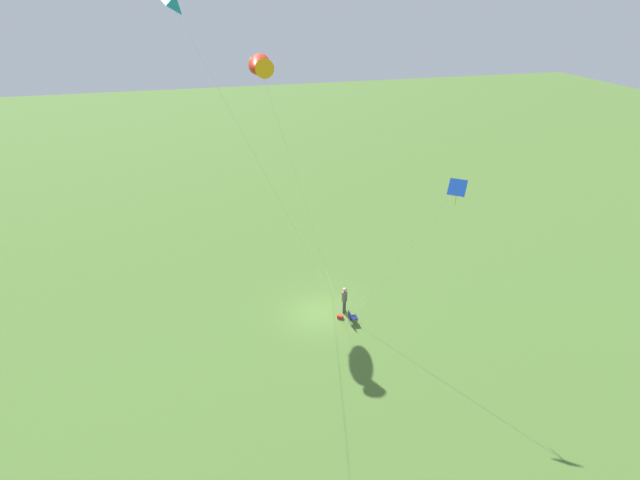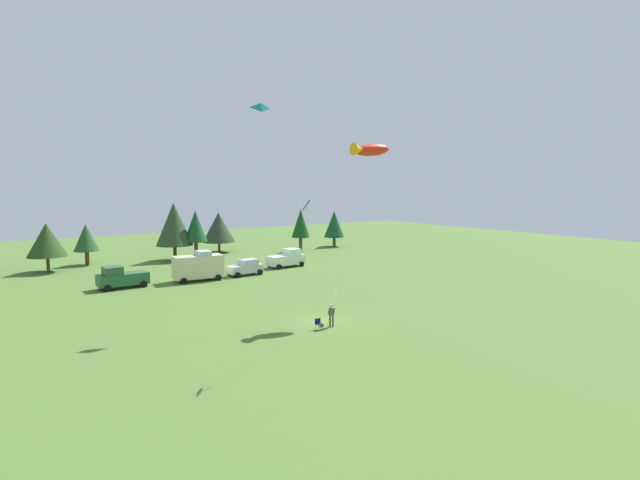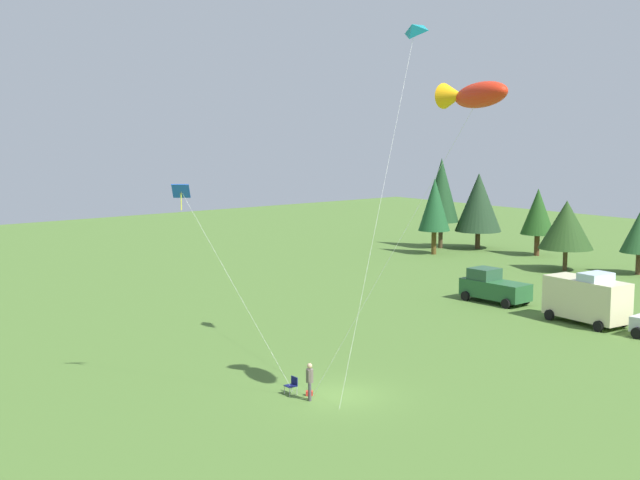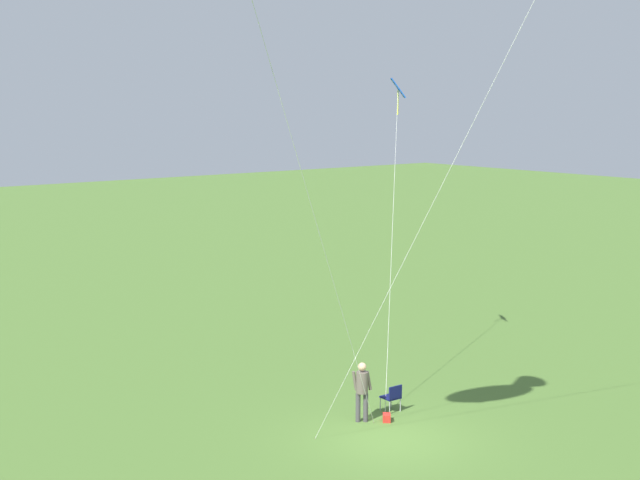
% 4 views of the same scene
% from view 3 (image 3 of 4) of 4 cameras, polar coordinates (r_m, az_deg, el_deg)
% --- Properties ---
extents(ground_plane, '(160.00, 160.00, 0.00)m').
position_cam_3_polar(ground_plane, '(42.12, 1.19, -9.92)').
color(ground_plane, '#4A6E2D').
extents(person_kite_flyer, '(0.54, 0.49, 1.74)m').
position_cam_3_polar(person_kite_flyer, '(41.14, -0.67, -8.86)').
color(person_kite_flyer, '#464347').
rests_on(person_kite_flyer, ground).
extents(folding_chair, '(0.49, 0.49, 0.82)m').
position_cam_3_polar(folding_chair, '(42.19, -1.79, -9.20)').
color(folding_chair, '#10154C').
rests_on(folding_chair, ground).
extents(backpack_on_grass, '(0.38, 0.39, 0.22)m').
position_cam_3_polar(backpack_on_grass, '(42.08, -0.69, -9.78)').
color(backpack_on_grass, red).
rests_on(backpack_on_grass, ground).
extents(truck_green_flatbed, '(5.05, 2.52, 2.34)m').
position_cam_3_polar(truck_green_flatbed, '(64.22, 11.03, -2.96)').
color(truck_green_flatbed, '#25592F').
rests_on(truck_green_flatbed, ground).
extents(van_camper_beige, '(5.57, 2.99, 3.34)m').
position_cam_3_polar(van_camper_beige, '(58.75, 16.72, -3.58)').
color(van_camper_beige, beige).
rests_on(van_camper_beige, ground).
extents(kite_large_fish, '(8.83, 4.17, 14.39)m').
position_cam_3_polar(kite_large_fish, '(37.13, 9.83, 9.12)').
color(kite_large_fish, red).
rests_on(kite_large_fish, ground).
extents(kite_diamond_blue, '(4.24, 4.19, 9.84)m').
position_cam_3_polar(kite_diamond_blue, '(41.39, -8.63, 2.61)').
color(kite_diamond_blue, blue).
rests_on(kite_diamond_blue, ground).
extents(kite_delta_teal, '(4.20, 8.15, 17.73)m').
position_cam_3_polar(kite_delta_teal, '(46.04, 5.89, 13.23)').
color(kite_delta_teal, teal).
rests_on(kite_delta_teal, ground).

